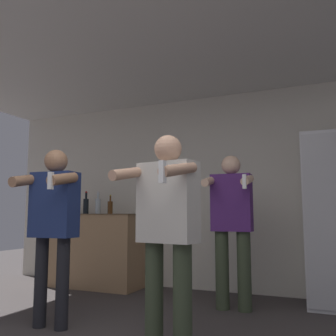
{
  "coord_description": "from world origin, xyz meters",
  "views": [
    {
      "loc": [
        1.13,
        -1.52,
        0.97
      ],
      "look_at": [
        0.04,
        0.97,
        1.31
      ],
      "focal_mm": 40.0,
      "sensor_mm": 36.0,
      "label": 1
    }
  ],
  "objects_px": {
    "bottle_clear_vodka": "(98,205)",
    "person_woman_foreground": "(167,224)",
    "bottle_brown_liquor": "(110,207)",
    "person_spectator_back": "(232,221)",
    "person_man_side": "(53,216)",
    "bottle_red_label": "(86,205)",
    "bottle_amber_bourbon": "(63,206)"
  },
  "relations": [
    {
      "from": "bottle_amber_bourbon",
      "to": "bottle_brown_liquor",
      "type": "distance_m",
      "value": 0.81
    },
    {
      "from": "bottle_clear_vodka",
      "to": "bottle_red_label",
      "type": "height_order",
      "value": "bottle_red_label"
    },
    {
      "from": "bottle_brown_liquor",
      "to": "bottle_red_label",
      "type": "relative_size",
      "value": 0.82
    },
    {
      "from": "bottle_amber_bourbon",
      "to": "bottle_clear_vodka",
      "type": "bearing_deg",
      "value": -0.0
    },
    {
      "from": "person_man_side",
      "to": "bottle_amber_bourbon",
      "type": "bearing_deg",
      "value": 127.22
    },
    {
      "from": "bottle_amber_bourbon",
      "to": "person_man_side",
      "type": "distance_m",
      "value": 2.17
    },
    {
      "from": "bottle_red_label",
      "to": "person_spectator_back",
      "type": "xyz_separation_m",
      "value": [
        2.2,
        -0.49,
        -0.19
      ]
    },
    {
      "from": "bottle_amber_bourbon",
      "to": "bottle_clear_vodka",
      "type": "relative_size",
      "value": 0.89
    },
    {
      "from": "bottle_red_label",
      "to": "person_spectator_back",
      "type": "bearing_deg",
      "value": -12.53
    },
    {
      "from": "person_woman_foreground",
      "to": "person_spectator_back",
      "type": "height_order",
      "value": "person_spectator_back"
    },
    {
      "from": "bottle_red_label",
      "to": "person_man_side",
      "type": "bearing_deg",
      "value": -62.41
    },
    {
      "from": "person_man_side",
      "to": "bottle_clear_vodka",
      "type": "bearing_deg",
      "value": 112.1
    },
    {
      "from": "person_woman_foreground",
      "to": "bottle_clear_vodka",
      "type": "bearing_deg",
      "value": 134.75
    },
    {
      "from": "bottle_clear_vodka",
      "to": "person_spectator_back",
      "type": "distance_m",
      "value": 2.07
    },
    {
      "from": "bottle_brown_liquor",
      "to": "person_man_side",
      "type": "xyz_separation_m",
      "value": [
        0.5,
        -1.72,
        -0.12
      ]
    },
    {
      "from": "bottle_brown_liquor",
      "to": "bottle_red_label",
      "type": "bearing_deg",
      "value": 180.0
    },
    {
      "from": "person_man_side",
      "to": "person_woman_foreground",
      "type": "bearing_deg",
      "value": -8.42
    },
    {
      "from": "person_man_side",
      "to": "person_spectator_back",
      "type": "xyz_separation_m",
      "value": [
        1.3,
        1.23,
        -0.05
      ]
    },
    {
      "from": "bottle_clear_vodka",
      "to": "person_woman_foreground",
      "type": "relative_size",
      "value": 0.2
    },
    {
      "from": "person_woman_foreground",
      "to": "person_man_side",
      "type": "bearing_deg",
      "value": 171.58
    },
    {
      "from": "bottle_red_label",
      "to": "person_woman_foreground",
      "type": "relative_size",
      "value": 0.2
    },
    {
      "from": "bottle_clear_vodka",
      "to": "bottle_red_label",
      "type": "relative_size",
      "value": 0.98
    },
    {
      "from": "person_man_side",
      "to": "bottle_red_label",
      "type": "bearing_deg",
      "value": 117.59
    },
    {
      "from": "bottle_amber_bourbon",
      "to": "person_man_side",
      "type": "bearing_deg",
      "value": -52.78
    },
    {
      "from": "bottle_brown_liquor",
      "to": "person_spectator_back",
      "type": "relative_size",
      "value": 0.16
    },
    {
      "from": "bottle_clear_vodka",
      "to": "person_spectator_back",
      "type": "height_order",
      "value": "person_spectator_back"
    },
    {
      "from": "bottle_brown_liquor",
      "to": "bottle_clear_vodka",
      "type": "relative_size",
      "value": 0.84
    },
    {
      "from": "bottle_brown_liquor",
      "to": "person_woman_foreground",
      "type": "xyz_separation_m",
      "value": [
        1.68,
        -1.9,
        -0.17
      ]
    },
    {
      "from": "bottle_amber_bourbon",
      "to": "person_spectator_back",
      "type": "xyz_separation_m",
      "value": [
        2.61,
        -0.49,
        -0.18
      ]
    },
    {
      "from": "bottle_brown_liquor",
      "to": "bottle_red_label",
      "type": "xyz_separation_m",
      "value": [
        -0.4,
        0.0,
        0.03
      ]
    },
    {
      "from": "person_woman_foreground",
      "to": "person_spectator_back",
      "type": "xyz_separation_m",
      "value": [
        0.12,
        1.41,
        0.0
      ]
    },
    {
      "from": "bottle_amber_bourbon",
      "to": "bottle_red_label",
      "type": "relative_size",
      "value": 0.87
    }
  ]
}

